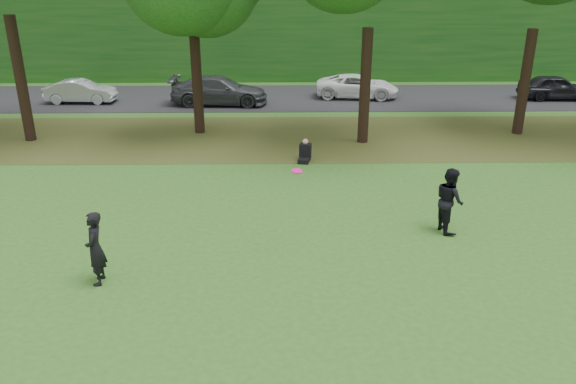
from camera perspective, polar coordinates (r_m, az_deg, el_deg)
The scene contains 9 objects.
ground at distance 12.30m, azimuth -3.23°, elevation -11.66°, with size 120.00×120.00×0.00m, color #30571B.
leaf_litter at distance 24.22m, azimuth -2.12°, elevation 5.56°, with size 60.00×7.00×0.01m, color #463C19.
street at distance 31.98m, azimuth -1.86°, elevation 9.58°, with size 70.00×7.00×0.02m, color black.
far_hedge at distance 37.50m, azimuth -1.78°, elevation 15.25°, with size 70.00×3.00×5.00m, color #164D17.
player_left at distance 13.47m, azimuth -18.99°, elevation -5.45°, with size 0.64×0.42×1.76m, color black.
player_right at distance 15.87m, azimuth 16.08°, elevation -0.79°, with size 0.88×0.69×1.82m, color black.
parked_cars at distance 30.93m, azimuth -4.27°, elevation 10.40°, with size 38.91×4.03×1.47m.
frisbee at distance 13.81m, azimuth 0.93°, elevation 2.14°, with size 0.38×0.38×0.08m.
seated_person at distance 21.16m, azimuth 1.73°, elevation 4.01°, with size 0.56×0.80×0.83m.
Camera 1 is at (0.51, -10.25, 6.77)m, focal length 35.00 mm.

